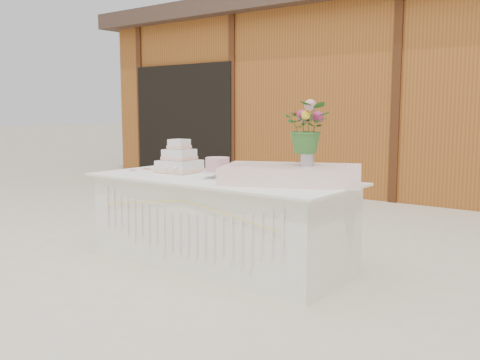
# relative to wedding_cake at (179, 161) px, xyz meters

# --- Properties ---
(ground) EXTENTS (80.00, 80.00, 0.00)m
(ground) POSITION_rel_wedding_cake_xyz_m (0.55, -0.09, -0.88)
(ground) COLOR beige
(ground) RESTS_ON ground
(barn) EXTENTS (12.60, 4.60, 3.30)m
(barn) POSITION_rel_wedding_cake_xyz_m (0.54, 5.91, 0.80)
(barn) COLOR brown
(barn) RESTS_ON ground
(cake_table) EXTENTS (2.40, 1.00, 0.77)m
(cake_table) POSITION_rel_wedding_cake_xyz_m (0.55, -0.09, -0.49)
(cake_table) COLOR white
(cake_table) RESTS_ON ground
(wedding_cake) EXTENTS (0.38, 0.38, 0.31)m
(wedding_cake) POSITION_rel_wedding_cake_xyz_m (0.00, 0.00, 0.00)
(wedding_cake) COLOR silver
(wedding_cake) RESTS_ON cake_table
(pink_cake_stand) EXTENTS (0.26, 0.26, 0.19)m
(pink_cake_stand) POSITION_rel_wedding_cake_xyz_m (0.60, -0.16, -0.00)
(pink_cake_stand) COLOR white
(pink_cake_stand) RESTS_ON cake_table
(satin_runner) EXTENTS (1.25, 1.03, 0.14)m
(satin_runner) POSITION_rel_wedding_cake_xyz_m (1.22, 0.03, -0.04)
(satin_runner) COLOR #F9CDC8
(satin_runner) RESTS_ON cake_table
(flower_vase) EXTENTS (0.11, 0.11, 0.15)m
(flower_vase) POSITION_rel_wedding_cake_xyz_m (1.32, 0.10, 0.11)
(flower_vase) COLOR #AFAFB4
(flower_vase) RESTS_ON satin_runner
(bouquet) EXTENTS (0.46, 0.43, 0.41)m
(bouquet) POSITION_rel_wedding_cake_xyz_m (1.32, 0.10, 0.39)
(bouquet) COLOR #2F6227
(bouquet) RESTS_ON flower_vase
(loose_flowers) EXTENTS (0.25, 0.37, 0.02)m
(loose_flowers) POSITION_rel_wedding_cake_xyz_m (-0.46, -0.08, -0.10)
(loose_flowers) COLOR #CB7C9B
(loose_flowers) RESTS_ON cake_table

